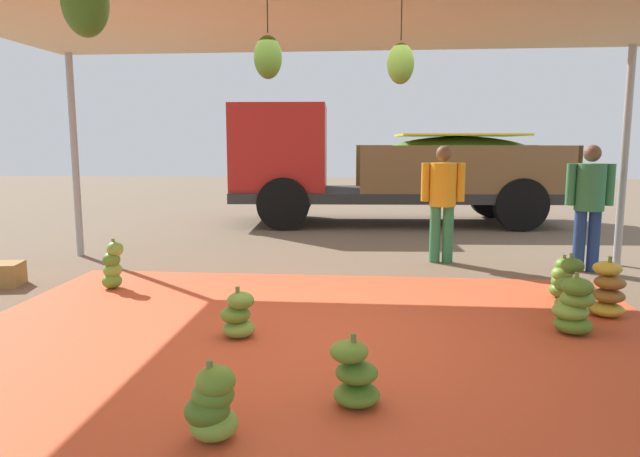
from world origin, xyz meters
The scene contains 13 objects.
ground_plane centered at (0.00, 3.00, 0.00)m, with size 40.00×40.00×0.00m, color brown.
tarp_orange centered at (0.00, 0.00, 0.01)m, with size 6.23×4.60×0.01m, color #D1512D.
banana_bunch_0 centered at (-0.63, -0.08, 0.19)m, with size 0.40×0.39×0.44m.
banana_bunch_2 centered at (-2.44, 1.44, 0.26)m, with size 0.30×0.28×0.57m.
banana_bunch_3 centered at (0.39, -1.27, 0.20)m, with size 0.35×0.34×0.47m.
banana_bunch_4 centered at (2.23, 0.28, 0.24)m, with size 0.43×0.42×0.54m.
banana_bunch_5 centered at (2.73, 0.86, 0.25)m, with size 0.44×0.45×0.57m.
banana_bunch_6 centered at (2.40, 0.93, 0.26)m, with size 0.36×0.35×0.58m.
banana_bunch_7 centered at (2.52, 1.50, 0.21)m, with size 0.33×0.33×0.46m.
banana_bunch_8 centered at (-0.38, -1.77, 0.21)m, with size 0.35×0.34×0.46m.
cargo_truck_main centered at (0.71, 7.22, 1.20)m, with size 6.72×2.64×2.40m.
worker_0 centered at (1.44, 3.29, 0.94)m, with size 0.59×0.36×1.61m.
worker_1 centered at (3.23, 2.87, 0.95)m, with size 0.59×0.36×1.62m.
Camera 1 is at (0.49, -4.72, 1.64)m, focal length 32.40 mm.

